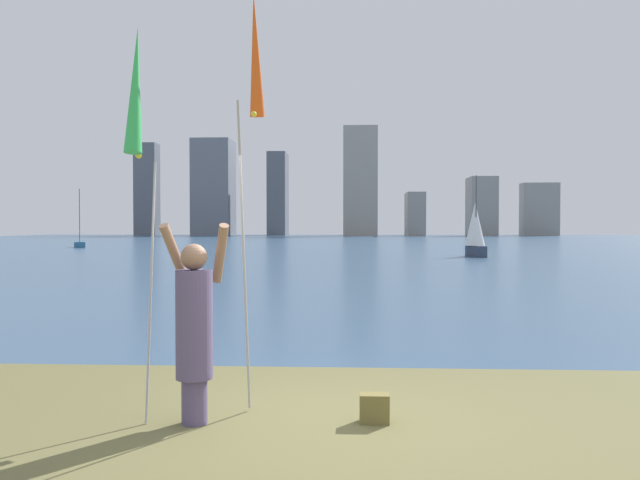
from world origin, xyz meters
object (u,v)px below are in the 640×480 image
(bag, at_px, (374,408))
(sailboat_4, at_px, (475,229))
(person, at_px, (194,325))
(sailboat_3, at_px, (80,244))
(kite_flag_right, at_px, (255,65))
(kite_flag_left, at_px, (136,99))

(bag, height_order, sailboat_4, sailboat_4)
(person, xyz_separation_m, sailboat_3, (-21.25, 46.56, -0.64))
(bag, xyz_separation_m, sailboat_3, (-22.94, 46.45, 0.15))
(person, xyz_separation_m, bag, (1.69, 0.11, -0.79))
(bag, bearing_deg, person, -176.38)
(person, relative_size, sailboat_3, 0.39)
(kite_flag_right, relative_size, sailboat_4, 0.89)
(sailboat_3, height_order, sailboat_4, sailboat_3)
(sailboat_4, bearing_deg, sailboat_3, 154.85)
(kite_flag_left, bearing_deg, sailboat_3, 113.95)
(sailboat_3, bearing_deg, person, -65.47)
(kite_flag_right, height_order, bag, kite_flag_right)
(kite_flag_right, xyz_separation_m, bag, (1.24, -0.72, -3.40))
(kite_flag_right, xyz_separation_m, sailboat_4, (8.24, 31.67, -1.91))
(sailboat_3, bearing_deg, bag, -63.72)
(kite_flag_left, xyz_separation_m, sailboat_4, (9.14, 32.76, -1.35))
(person, distance_m, bag, 1.86)
(sailboat_4, bearing_deg, person, -104.98)
(person, height_order, kite_flag_left, kite_flag_left)
(kite_flag_left, height_order, bag, kite_flag_left)
(person, distance_m, sailboat_4, 33.65)
(kite_flag_right, bearing_deg, sailboat_4, 75.41)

